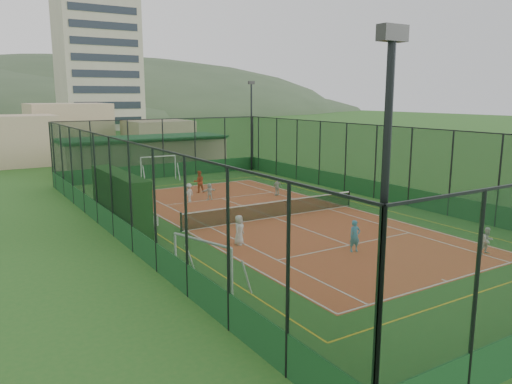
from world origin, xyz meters
TOP-DOWN VIEW (x-y plane):
  - ground at (0.00, 0.00)m, footprint 300.00×300.00m
  - court_slab at (0.00, 0.00)m, footprint 11.17×23.97m
  - tennis_net at (0.00, 0.00)m, footprint 11.67×0.12m
  - perimeter_fence at (0.00, 0.00)m, footprint 18.12×34.12m
  - floodlight_sw at (-8.60, -16.60)m, footprint 0.60×0.26m
  - floodlight_ne at (8.60, 16.60)m, footprint 0.60×0.26m
  - clubhouse at (0.00, 22.00)m, footprint 15.20×7.20m
  - apartment_tower at (12.00, 82.00)m, footprint 15.00×12.00m
  - distant_hills at (0.00, 150.00)m, footprint 200.00×60.00m
  - hedge_left at (-8.30, 2.05)m, footprint 1.04×6.96m
  - white_bench at (-7.80, 0.50)m, footprint 1.78×0.63m
  - futsal_goal_near at (-8.36, -7.85)m, footprint 3.10×1.75m
  - futsal_goal_far at (-0.89, 15.95)m, footprint 3.09×1.03m
  - child_near_left at (-4.36, -3.54)m, footprint 0.83×0.79m
  - child_near_mid at (-0.45, -7.23)m, footprint 0.59×0.45m
  - child_near_right at (4.35, -10.60)m, footprint 0.67×0.57m
  - child_far_left at (-2.42, 6.47)m, footprint 0.93×0.79m
  - child_far_right at (3.80, 5.23)m, footprint 0.73×0.32m
  - child_far_back at (-0.91, 6.46)m, footprint 1.07×0.40m
  - coach at (-0.42, 9.11)m, footprint 0.87×0.73m
  - tennis_balls at (-1.42, 1.16)m, footprint 4.14×1.15m

SIDE VIEW (x-z plane):
  - ground at x=0.00m, z-range 0.00..0.00m
  - distant_hills at x=0.00m, z-range -12.00..12.00m
  - court_slab at x=0.00m, z-range 0.00..0.01m
  - tennis_balls at x=-1.42m, z-range 0.01..0.08m
  - white_bench at x=-7.80m, z-range 0.00..0.98m
  - tennis_net at x=0.00m, z-range 0.00..1.06m
  - child_far_back at x=-0.91m, z-range 0.01..1.14m
  - child_near_right at x=4.35m, z-range 0.01..1.22m
  - child_far_right at x=3.80m, z-range 0.01..1.25m
  - child_far_left at x=-2.42m, z-range 0.01..1.27m
  - child_near_left at x=-4.36m, z-range 0.01..1.44m
  - child_near_mid at x=-0.45m, z-range 0.01..1.46m
  - coach at x=-0.42m, z-range 0.01..1.61m
  - futsal_goal_near at x=-8.36m, z-range 0.00..1.92m
  - futsal_goal_far at x=-0.89m, z-range 0.00..1.97m
  - hedge_left at x=-8.30m, z-range 0.00..3.05m
  - clubhouse at x=0.00m, z-range 0.00..3.15m
  - perimeter_fence at x=0.00m, z-range 0.00..5.00m
  - floodlight_sw at x=-8.60m, z-range 0.00..8.25m
  - floodlight_ne at x=8.60m, z-range 0.00..8.25m
  - apartment_tower at x=12.00m, z-range 0.00..30.00m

